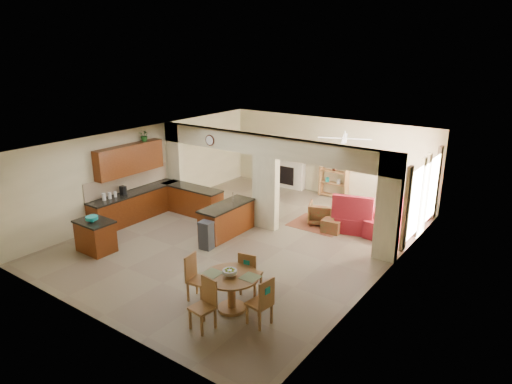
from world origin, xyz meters
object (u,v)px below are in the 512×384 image
Objects in this scene: dining_table at (231,287)px; kitchen_island at (96,236)px; armchair at (321,213)px; sofa at (398,217)px.

kitchen_island is at bearing 178.55° from dining_table.
kitchen_island is 1.35× the size of armchair.
armchair is at bearing 98.01° from dining_table.
dining_table reaches higher than sofa.
dining_table is at bearing -0.71° from kitchen_island.
dining_table is at bearing 77.19° from armchair.
kitchen_island is at bearing 139.69° from sofa.
sofa is at bearing 46.49° from kitchen_island.
kitchen_island is at bearing 32.17° from armchair.
kitchen_island is 0.38× the size of sofa.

